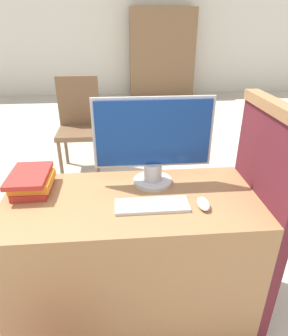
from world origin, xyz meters
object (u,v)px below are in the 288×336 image
(book_stack, at_px, (32,182))
(keyboard, at_px, (152,205))
(mouse, at_px, (203,204))
(far_chair, at_px, (79,121))
(monitor, at_px, (153,141))

(book_stack, bearing_deg, keyboard, -18.72)
(mouse, xyz_separation_m, book_stack, (-0.81, 0.22, 0.03))
(mouse, distance_m, far_chair, 2.19)
(keyboard, distance_m, book_stack, 0.61)
(mouse, bearing_deg, book_stack, 164.88)
(keyboard, height_order, book_stack, book_stack)
(keyboard, bearing_deg, monitor, 82.73)
(monitor, relative_size, mouse, 5.59)
(monitor, bearing_deg, far_chair, 108.34)
(book_stack, relative_size, far_chair, 0.27)
(mouse, bearing_deg, far_chair, 111.34)
(keyboard, distance_m, mouse, 0.23)
(monitor, relative_size, book_stack, 2.19)
(far_chair, bearing_deg, book_stack, -40.61)
(mouse, bearing_deg, monitor, 129.07)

